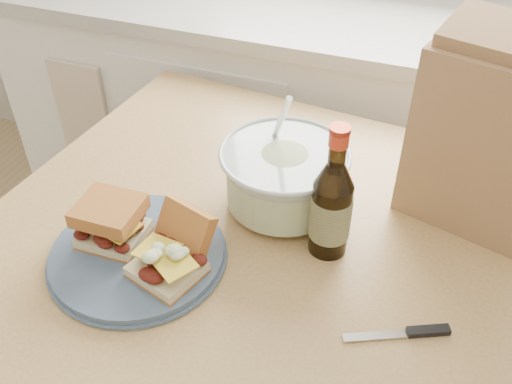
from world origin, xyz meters
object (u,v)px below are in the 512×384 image
(coleslaw_bowl, at_px, (284,179))
(paper_bag, at_px, (492,139))
(plate, at_px, (138,254))
(beer_bottle, at_px, (331,207))
(dining_table, at_px, (250,290))

(coleslaw_bowl, bearing_deg, paper_bag, 17.43)
(plate, relative_size, beer_bottle, 1.18)
(beer_bottle, bearing_deg, coleslaw_bowl, 131.47)
(dining_table, xyz_separation_m, beer_bottle, (0.13, 0.04, 0.22))
(plate, distance_m, coleslaw_bowl, 0.30)
(coleslaw_bowl, bearing_deg, beer_bottle, -37.45)
(dining_table, distance_m, paper_bag, 0.52)
(plate, height_order, paper_bag, paper_bag)
(plate, relative_size, paper_bag, 0.91)
(dining_table, xyz_separation_m, coleslaw_bowl, (0.02, 0.13, 0.19))
(paper_bag, bearing_deg, dining_table, -131.53)
(dining_table, relative_size, paper_bag, 3.30)
(paper_bag, bearing_deg, coleslaw_bowl, -146.83)
(dining_table, relative_size, plate, 3.63)
(beer_bottle, distance_m, paper_bag, 0.31)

